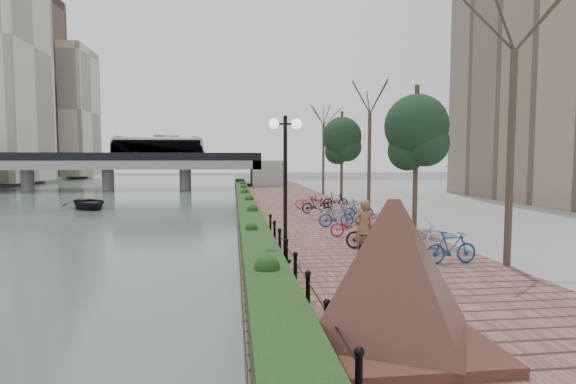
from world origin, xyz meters
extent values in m
plane|color=#59595B|center=(0.00, 0.00, 0.00)|extent=(220.00, 220.00, 0.00)
cube|color=#4D615B|center=(-15.00, 25.00, 0.01)|extent=(30.00, 130.00, 0.02)
cube|color=brown|center=(4.00, 17.50, 0.25)|extent=(8.00, 75.00, 0.50)
cube|color=gray|center=(20.00, 17.50, 0.25)|extent=(24.00, 75.00, 0.50)
cube|color=#133414|center=(0.60, 20.00, 0.80)|extent=(1.10, 56.00, 0.60)
cylinder|color=black|center=(1.40, -5.00, 0.85)|extent=(0.10, 0.10, 0.70)
cylinder|color=black|center=(1.40, -3.00, 0.85)|extent=(0.10, 0.10, 0.70)
cylinder|color=black|center=(1.40, -1.00, 0.85)|extent=(0.10, 0.10, 0.70)
cylinder|color=black|center=(1.40, 1.00, 0.85)|extent=(0.10, 0.10, 0.70)
cylinder|color=black|center=(1.40, 3.00, 0.85)|extent=(0.10, 0.10, 0.70)
cylinder|color=black|center=(1.40, 5.00, 0.85)|extent=(0.10, 0.10, 0.70)
cylinder|color=black|center=(1.40, 7.00, 0.85)|extent=(0.10, 0.10, 0.70)
cylinder|color=black|center=(1.40, 9.00, 0.85)|extent=(0.10, 0.10, 0.70)
cube|color=#441E1D|center=(2.53, -3.12, 0.59)|extent=(3.06, 3.06, 0.18)
pyramid|color=#441E1D|center=(2.53, -3.12, 1.85)|extent=(4.27, 4.27, 2.34)
cylinder|color=black|center=(1.38, 3.17, 2.76)|extent=(0.12, 0.12, 4.52)
cylinder|color=black|center=(1.38, 3.17, 4.77)|extent=(0.70, 0.06, 0.06)
sphere|color=white|center=(1.03, 3.17, 4.77)|extent=(0.32, 0.32, 0.32)
sphere|color=white|center=(1.73, 3.17, 4.77)|extent=(0.32, 0.32, 0.32)
imported|color=brown|center=(4.00, 3.61, 1.45)|extent=(0.75, 0.56, 1.90)
imported|color=silver|center=(4.60, 2.34, 0.95)|extent=(0.60, 1.71, 0.90)
imported|color=black|center=(4.60, 4.94, 1.00)|extent=(0.47, 1.66, 1.00)
imported|color=maroon|center=(4.60, 7.54, 0.95)|extent=(0.60, 1.71, 0.90)
imported|color=navy|center=(4.60, 10.14, 1.00)|extent=(0.47, 1.66, 1.00)
imported|color=silver|center=(4.60, 12.74, 0.95)|extent=(0.60, 1.71, 0.90)
imported|color=black|center=(4.60, 15.34, 1.00)|extent=(0.47, 1.66, 1.00)
imported|color=maroon|center=(4.60, 17.94, 0.95)|extent=(0.60, 1.72, 0.90)
imported|color=navy|center=(6.40, 2.34, 1.00)|extent=(0.47, 1.66, 1.00)
imported|color=silver|center=(6.40, 4.94, 0.95)|extent=(0.60, 1.71, 0.90)
imported|color=black|center=(6.40, 7.54, 1.00)|extent=(0.47, 1.66, 1.00)
imported|color=maroon|center=(6.40, 10.14, 0.95)|extent=(0.60, 1.71, 0.90)
imported|color=navy|center=(6.40, 12.74, 1.00)|extent=(0.47, 1.66, 1.00)
imported|color=silver|center=(6.40, 15.34, 0.95)|extent=(0.60, 1.72, 0.90)
imported|color=black|center=(6.40, 17.94, 1.00)|extent=(0.47, 1.66, 1.00)
cube|color=gray|center=(-15.00, 45.00, 3.00)|extent=(36.00, 8.00, 1.00)
cube|color=black|center=(-15.00, 41.10, 3.95)|extent=(36.00, 0.15, 0.90)
cube|color=black|center=(-15.00, 48.90, 3.95)|extent=(36.00, 0.15, 0.90)
cylinder|color=gray|center=(-24.00, 45.00, 1.25)|extent=(1.40, 1.40, 2.50)
cylinder|color=gray|center=(-15.00, 45.00, 1.25)|extent=(1.40, 1.40, 2.50)
cylinder|color=gray|center=(-6.00, 45.00, 1.25)|extent=(1.40, 1.40, 2.50)
imported|color=white|center=(-9.07, 45.00, 5.00)|extent=(2.52, 10.77, 3.00)
imported|color=black|center=(-10.86, 24.08, 0.47)|extent=(4.90, 5.35, 0.90)
cube|color=beige|center=(-33.00, 80.00, 12.50)|extent=(12.00, 12.00, 24.00)
camera|label=1|loc=(-0.19, -10.47, 3.71)|focal=28.00mm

